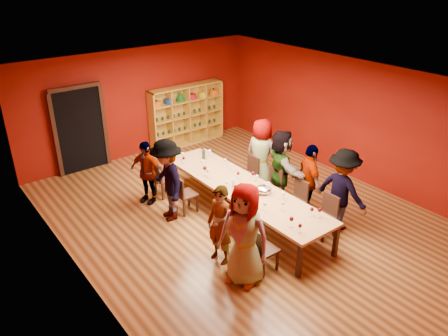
{
  "coord_description": "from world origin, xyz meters",
  "views": [
    {
      "loc": [
        -5.3,
        -6.26,
        5.12
      ],
      "look_at": [
        -0.27,
        0.29,
        1.15
      ],
      "focal_mm": 35.0,
      "sensor_mm": 36.0,
      "label": 1
    }
  ],
  "objects_px": {
    "person_right_0": "(342,190)",
    "person_left_1": "(220,225)",
    "person_left_0": "(244,235)",
    "person_right_1": "(309,180)",
    "chair_person_right_3": "(250,172)",
    "chair_person_right_1": "(297,198)",
    "person_right_2": "(281,166)",
    "wine_bottle": "(204,154)",
    "person_left_3": "(167,180)",
    "chair_person_right_0": "(326,213)",
    "shelving_unit": "(186,112)",
    "spittoon_bowl": "(264,190)",
    "tasting_table": "(242,188)",
    "chair_person_left_0": "(261,248)",
    "person_left_4": "(147,172)",
    "chair_person_left_3": "(183,193)",
    "chair_person_left_4": "(162,178)",
    "chair_person_left_1": "(237,230)",
    "person_right_3": "(261,154)",
    "chair_person_right_2": "(272,184)"
  },
  "relations": [
    {
      "from": "person_left_4",
      "to": "chair_person_right_1",
      "type": "bearing_deg",
      "value": 16.79
    },
    {
      "from": "chair_person_left_1",
      "to": "chair_person_right_0",
      "type": "relative_size",
      "value": 1.0
    },
    {
      "from": "person_right_0",
      "to": "person_left_1",
      "type": "bearing_deg",
      "value": 73.41
    },
    {
      "from": "person_left_0",
      "to": "chair_person_left_1",
      "type": "bearing_deg",
      "value": 127.12
    },
    {
      "from": "chair_person_right_3",
      "to": "spittoon_bowl",
      "type": "xyz_separation_m",
      "value": [
        -0.74,
        -1.3,
        0.33
      ]
    },
    {
      "from": "chair_person_left_0",
      "to": "person_left_1",
      "type": "bearing_deg",
      "value": 119.27
    },
    {
      "from": "chair_person_left_3",
      "to": "chair_person_right_1",
      "type": "distance_m",
      "value": 2.48
    },
    {
      "from": "chair_person_left_0",
      "to": "person_right_1",
      "type": "relative_size",
      "value": 0.55
    },
    {
      "from": "chair_person_left_3",
      "to": "person_right_3",
      "type": "relative_size",
      "value": 0.51
    },
    {
      "from": "shelving_unit",
      "to": "spittoon_bowl",
      "type": "xyz_separation_m",
      "value": [
        -1.23,
        -4.81,
        -0.16
      ]
    },
    {
      "from": "chair_person_left_4",
      "to": "chair_person_left_0",
      "type": "bearing_deg",
      "value": -90.0
    },
    {
      "from": "person_left_0",
      "to": "person_right_1",
      "type": "xyz_separation_m",
      "value": [
        2.57,
        0.88,
        -0.13
      ]
    },
    {
      "from": "chair_person_right_0",
      "to": "person_right_3",
      "type": "xyz_separation_m",
      "value": [
        0.36,
        2.37,
        0.38
      ]
    },
    {
      "from": "chair_person_left_1",
      "to": "person_right_0",
      "type": "relative_size",
      "value": 0.5
    },
    {
      "from": "tasting_table",
      "to": "person_right_3",
      "type": "xyz_separation_m",
      "value": [
        1.27,
        0.81,
        0.18
      ]
    },
    {
      "from": "chair_person_left_1",
      "to": "person_right_2",
      "type": "distance_m",
      "value": 2.31
    },
    {
      "from": "chair_person_right_1",
      "to": "wine_bottle",
      "type": "distance_m",
      "value": 2.53
    },
    {
      "from": "chair_person_right_1",
      "to": "person_right_1",
      "type": "bearing_deg",
      "value": 0.0
    },
    {
      "from": "chair_person_right_2",
      "to": "person_left_3",
      "type": "bearing_deg",
      "value": 157.67
    },
    {
      "from": "person_right_2",
      "to": "chair_person_right_0",
      "type": "bearing_deg",
      "value": -167.37
    },
    {
      "from": "person_right_2",
      "to": "spittoon_bowl",
      "type": "height_order",
      "value": "person_right_2"
    },
    {
      "from": "person_left_0",
      "to": "chair_person_left_1",
      "type": "height_order",
      "value": "person_left_0"
    },
    {
      "from": "chair_person_left_1",
      "to": "chair_person_right_0",
      "type": "xyz_separation_m",
      "value": [
        1.82,
        -0.62,
        0.0
      ]
    },
    {
      "from": "person_left_0",
      "to": "wine_bottle",
      "type": "bearing_deg",
      "value": 133.09
    },
    {
      "from": "person_left_3",
      "to": "chair_person_right_0",
      "type": "relative_size",
      "value": 2.05
    },
    {
      "from": "chair_person_right_0",
      "to": "chair_person_right_2",
      "type": "distance_m",
      "value": 1.58
    },
    {
      "from": "person_left_3",
      "to": "person_right_2",
      "type": "xyz_separation_m",
      "value": [
        2.45,
        -0.9,
        -0.04
      ]
    },
    {
      "from": "person_left_3",
      "to": "chair_person_left_3",
      "type": "bearing_deg",
      "value": 101.28
    },
    {
      "from": "person_right_0",
      "to": "shelving_unit",
      "type": "bearing_deg",
      "value": -3.91
    },
    {
      "from": "person_right_3",
      "to": "spittoon_bowl",
      "type": "distance_m",
      "value": 1.7
    },
    {
      "from": "chair_person_right_2",
      "to": "chair_person_left_3",
      "type": "bearing_deg",
      "value": 153.65
    },
    {
      "from": "tasting_table",
      "to": "wine_bottle",
      "type": "height_order",
      "value": "wine_bottle"
    },
    {
      "from": "chair_person_left_1",
      "to": "chair_person_left_4",
      "type": "distance_m",
      "value": 2.79
    },
    {
      "from": "tasting_table",
      "to": "shelving_unit",
      "type": "relative_size",
      "value": 1.88
    },
    {
      "from": "person_left_4",
      "to": "chair_person_left_1",
      "type": "bearing_deg",
      "value": -15.68
    },
    {
      "from": "tasting_table",
      "to": "chair_person_left_0",
      "type": "height_order",
      "value": "chair_person_left_0"
    },
    {
      "from": "chair_person_right_1",
      "to": "person_right_2",
      "type": "height_order",
      "value": "person_right_2"
    },
    {
      "from": "person_left_0",
      "to": "person_right_2",
      "type": "height_order",
      "value": "person_left_0"
    },
    {
      "from": "person_right_1",
      "to": "wine_bottle",
      "type": "distance_m",
      "value": 2.63
    },
    {
      "from": "person_left_0",
      "to": "person_right_1",
      "type": "height_order",
      "value": "person_left_0"
    },
    {
      "from": "chair_person_left_4",
      "to": "chair_person_right_0",
      "type": "distance_m",
      "value": 3.86
    },
    {
      "from": "person_left_1",
      "to": "chair_person_right_3",
      "type": "xyz_separation_m",
      "value": [
        2.21,
        1.75,
        -0.28
      ]
    },
    {
      "from": "chair_person_left_0",
      "to": "person_left_1",
      "type": "distance_m",
      "value": 0.84
    },
    {
      "from": "chair_person_left_0",
      "to": "person_right_0",
      "type": "xyz_separation_m",
      "value": [
        2.24,
        0.07,
        0.39
      ]
    },
    {
      "from": "person_right_3",
      "to": "spittoon_bowl",
      "type": "bearing_deg",
      "value": 123.79
    },
    {
      "from": "chair_person_right_2",
      "to": "chair_person_left_4",
      "type": "bearing_deg",
      "value": 134.94
    },
    {
      "from": "person_left_4",
      "to": "wine_bottle",
      "type": "bearing_deg",
      "value": 58.14
    },
    {
      "from": "tasting_table",
      "to": "chair_person_right_0",
      "type": "bearing_deg",
      "value": -59.73
    },
    {
      "from": "shelving_unit",
      "to": "person_left_4",
      "type": "distance_m",
      "value": 3.65
    },
    {
      "from": "chair_person_left_4",
      "to": "wine_bottle",
      "type": "xyz_separation_m",
      "value": [
        1.06,
        -0.21,
        0.38
      ]
    }
  ]
}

